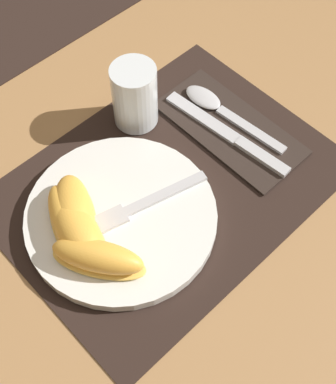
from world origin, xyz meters
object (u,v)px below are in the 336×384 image
object	(u,v)px
juice_glass	(135,99)
knife	(229,135)
citrus_wedge_2	(78,232)
citrus_wedge_3	(98,257)
citrus_wedge_0	(74,212)
spoon	(216,106)
fork	(131,210)
plate	(121,217)
citrus_wedge_1	(69,225)

from	to	relation	value
juice_glass	knife	size ratio (longest dim) A/B	0.45
citrus_wedge_2	citrus_wedge_3	xyz separation A→B (m)	(-0.00, -0.04, -0.00)
juice_glass	citrus_wedge_0	bearing A→B (deg)	-155.16
citrus_wedge_3	spoon	bearing A→B (deg)	15.67
fork	citrus_wedge_3	distance (m)	0.08
citrus_wedge_2	citrus_wedge_3	bearing A→B (deg)	-95.53
plate	knife	size ratio (longest dim) A/B	1.16
fork	citrus_wedge_0	size ratio (longest dim) A/B	1.54
fork	citrus_wedge_0	xyz separation A→B (m)	(-0.06, 0.04, 0.01)
citrus_wedge_0	spoon	bearing A→B (deg)	2.66
knife	plate	bearing A→B (deg)	178.88
spoon	citrus_wedge_1	size ratio (longest dim) A/B	1.36
fork	citrus_wedge_0	bearing A→B (deg)	145.82
fork	citrus_wedge_2	distance (m)	0.08
knife	fork	size ratio (longest dim) A/B	1.13
citrus_wedge_0	citrus_wedge_2	world-z (taller)	citrus_wedge_2
knife	citrus_wedge_3	distance (m)	0.27
citrus_wedge_0	citrus_wedge_2	bearing A→B (deg)	-116.92
knife	citrus_wedge_1	xyz separation A→B (m)	(-0.26, 0.03, 0.03)
knife	citrus_wedge_0	bearing A→B (deg)	171.38
spoon	fork	size ratio (longest dim) A/B	0.94
knife	spoon	world-z (taller)	spoon
knife	fork	distance (m)	0.19
plate	spoon	distance (m)	0.23
plate	knife	distance (m)	0.20
knife	citrus_wedge_3	bearing A→B (deg)	-173.32
plate	citrus_wedge_2	size ratio (longest dim) A/B	2.17
knife	citrus_wedge_2	size ratio (longest dim) A/B	1.87
citrus_wedge_0	plate	bearing A→B (deg)	-36.10
plate	knife	xyz separation A→B (m)	(0.20, -0.00, -0.00)
citrus_wedge_2	citrus_wedge_1	bearing A→B (deg)	95.21
spoon	citrus_wedge_3	distance (m)	0.30
citrus_wedge_1	citrus_wedge_2	bearing A→B (deg)	-84.79
juice_glass	spoon	bearing A→B (deg)	-35.14
citrus_wedge_0	citrus_wedge_1	distance (m)	0.02
citrus_wedge_3	citrus_wedge_1	bearing A→B (deg)	87.52
spoon	citrus_wedge_2	size ratio (longest dim) A/B	1.57
citrus_wedge_0	citrus_wedge_3	xyz separation A→B (m)	(-0.02, -0.07, 0.00)
plate	citrus_wedge_0	distance (m)	0.06
knife	fork	bearing A→B (deg)	-179.32
citrus_wedge_1	citrus_wedge_3	world-z (taller)	citrus_wedge_3
citrus_wedge_0	fork	bearing A→B (deg)	-34.18
plate	citrus_wedge_0	bearing A→B (deg)	143.90
citrus_wedge_2	citrus_wedge_3	distance (m)	0.04
spoon	citrus_wedge_3	bearing A→B (deg)	-164.33
plate	citrus_wedge_1	distance (m)	0.07
spoon	citrus_wedge_2	xyz separation A→B (m)	(-0.29, -0.04, 0.03)
citrus_wedge_0	citrus_wedge_1	size ratio (longest dim) A/B	0.94
citrus_wedge_2	plate	bearing A→B (deg)	-6.91
plate	spoon	world-z (taller)	plate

